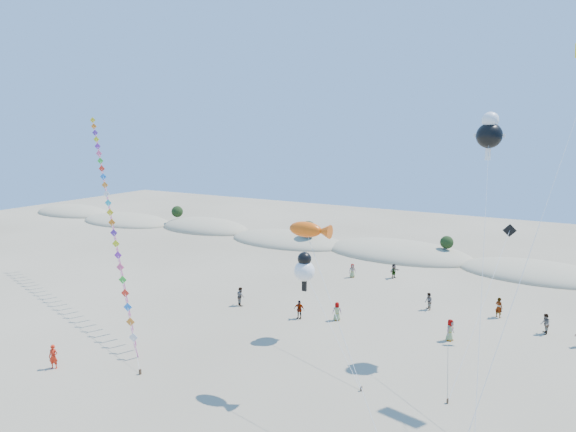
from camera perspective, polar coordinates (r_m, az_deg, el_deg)
The scene contains 8 objects.
dune_ridge at distance 63.36m, azimuth 13.75°, elevation -4.48°, with size 145.30×11.49×5.57m.
kite_train at distance 46.81m, azimuth -20.49°, elevation 1.24°, with size 24.36×17.25×17.94m.
fish_kite at distance 28.57m, azimuth 2.62°, elevation -1.72°, with size 9.39×7.50×10.37m.
cartoon_kite_low at distance 36.65m, azimuth 1.97°, elevation -6.23°, with size 7.60×6.32×6.70m.
cartoon_kite_high at distance 35.81m, azimuth 22.77°, elevation 9.08°, with size 2.85×13.45×16.97m.
dark_kite at distance 37.02m, azimuth 23.40°, elevation -5.78°, with size 2.29×11.98×8.87m.
flyer_foreground at distance 36.93m, azimuth -26.05°, elevation -14.75°, with size 0.60×0.40×1.65m, color red.
beachgoers at distance 43.90m, azimuth 17.05°, elevation -10.22°, with size 35.77×16.10×1.76m.
Camera 1 is at (16.91, -14.19, 15.68)m, focal length 30.00 mm.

